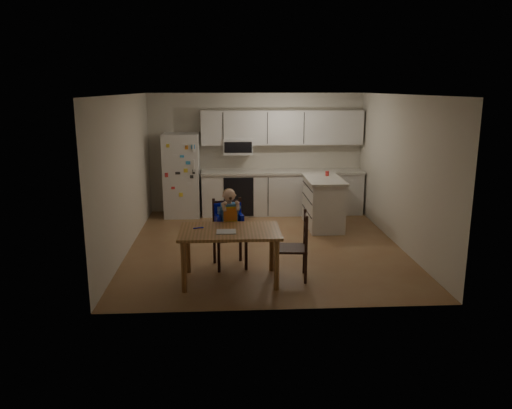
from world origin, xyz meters
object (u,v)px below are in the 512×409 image
(kitchen_island, at_px, (323,202))
(refrigerator, at_px, (182,175))
(dining_table, at_px, (230,237))
(chair_booster, at_px, (229,219))
(red_cup, at_px, (327,173))
(chair_side, at_px, (298,242))

(kitchen_island, bearing_deg, refrigerator, 159.54)
(dining_table, xyz_separation_m, chair_booster, (-0.01, 0.62, 0.08))
(red_cup, bearing_deg, kitchen_island, -113.73)
(refrigerator, bearing_deg, dining_table, -75.50)
(chair_side, bearing_deg, chair_booster, -115.77)
(red_cup, relative_size, dining_table, 0.07)
(red_cup, bearing_deg, refrigerator, 164.94)
(refrigerator, relative_size, kitchen_island, 1.33)
(refrigerator, distance_m, red_cup, 2.97)
(chair_booster, bearing_deg, chair_side, -41.56)
(chair_booster, relative_size, chair_side, 1.24)
(kitchen_island, xyz_separation_m, chair_side, (-0.85, -2.63, 0.06))
(red_cup, distance_m, dining_table, 3.51)
(chair_booster, bearing_deg, red_cup, 39.92)
(refrigerator, relative_size, red_cup, 19.03)
(dining_table, xyz_separation_m, chair_side, (0.94, 0.04, -0.10))
(refrigerator, distance_m, dining_table, 3.82)
(dining_table, height_order, chair_booster, chair_booster)
(kitchen_island, bearing_deg, dining_table, -123.92)
(kitchen_island, height_order, chair_booster, chair_booster)
(red_cup, xyz_separation_m, chair_side, (-0.96, -2.88, -0.45))
(kitchen_island, bearing_deg, red_cup, 66.27)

